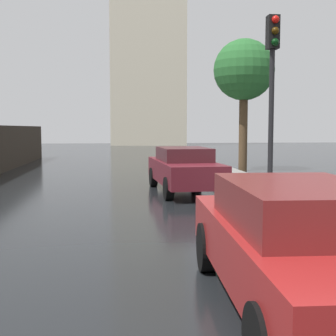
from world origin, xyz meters
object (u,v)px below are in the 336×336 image
traffic_light (272,76)px  car_maroon_mid_road (184,168)px  street_tree_mid (244,71)px  car_red_near_kerb (298,243)px

traffic_light → car_maroon_mid_road: bearing=112.5°
street_tree_mid → car_red_near_kerb: bearing=-103.6°
car_red_near_kerb → car_maroon_mid_road: bearing=91.7°
car_maroon_mid_road → traffic_light: 4.63m
traffic_light → car_red_near_kerb: bearing=-106.1°
car_red_near_kerb → street_tree_mid: size_ratio=0.74×
car_maroon_mid_road → street_tree_mid: street_tree_mid is taller
street_tree_mid → car_maroon_mid_road: bearing=-119.3°
car_red_near_kerb → car_maroon_mid_road: 9.32m
car_red_near_kerb → car_maroon_mid_road: (0.13, 9.32, -0.01)m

